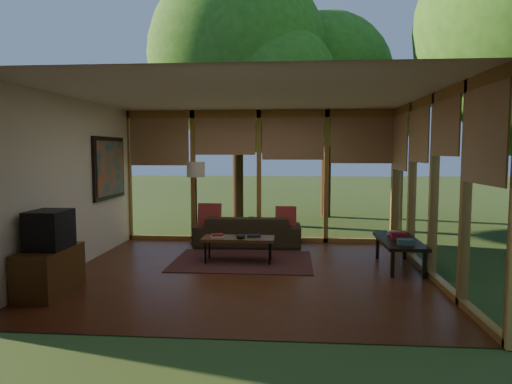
# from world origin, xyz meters

# --- Properties ---
(floor) EXTENTS (5.50, 5.50, 0.00)m
(floor) POSITION_xyz_m (0.00, 0.00, 0.00)
(floor) COLOR #5B2B18
(floor) RESTS_ON ground
(ceiling) EXTENTS (5.50, 5.50, 0.00)m
(ceiling) POSITION_xyz_m (0.00, 0.00, 2.70)
(ceiling) COLOR white
(ceiling) RESTS_ON ground
(wall_left) EXTENTS (0.04, 5.00, 2.70)m
(wall_left) POSITION_xyz_m (-2.75, 0.00, 1.35)
(wall_left) COLOR silver
(wall_left) RESTS_ON ground
(wall_front) EXTENTS (5.50, 0.04, 2.70)m
(wall_front) POSITION_xyz_m (0.00, -2.50, 1.35)
(wall_front) COLOR silver
(wall_front) RESTS_ON ground
(window_wall_back) EXTENTS (5.50, 0.12, 2.70)m
(window_wall_back) POSITION_xyz_m (0.00, 2.50, 1.35)
(window_wall_back) COLOR olive
(window_wall_back) RESTS_ON ground
(window_wall_right) EXTENTS (0.12, 5.00, 2.70)m
(window_wall_right) POSITION_xyz_m (2.75, 0.00, 1.35)
(window_wall_right) COLOR olive
(window_wall_right) RESTS_ON ground
(tree_nw) EXTENTS (4.51, 4.51, 6.53)m
(tree_nw) POSITION_xyz_m (-0.72, 4.89, 4.27)
(tree_nw) COLOR #3E2716
(tree_nw) RESTS_ON ground
(tree_ne) EXTENTS (3.61, 3.61, 5.71)m
(tree_ne) POSITION_xyz_m (1.63, 6.29, 3.89)
(tree_ne) COLOR #3E2716
(tree_ne) RESTS_ON ground
(tree_far) EXTENTS (2.98, 2.98, 4.72)m
(tree_far) POSITION_xyz_m (5.77, 4.66, 3.21)
(tree_far) COLOR #3E2716
(tree_far) RESTS_ON ground
(rug) EXTENTS (2.33, 1.65, 0.01)m
(rug) POSITION_xyz_m (-0.14, 0.71, 0.01)
(rug) COLOR maroon
(rug) RESTS_ON floor
(sofa) EXTENTS (2.10, 0.88, 0.60)m
(sofa) POSITION_xyz_m (-0.18, 2.00, 0.30)
(sofa) COLOR #322A19
(sofa) RESTS_ON floor
(pillow_left) EXTENTS (0.45, 0.24, 0.47)m
(pillow_left) POSITION_xyz_m (-0.93, 1.95, 0.60)
(pillow_left) COLOR maroon
(pillow_left) RESTS_ON sofa
(pillow_right) EXTENTS (0.40, 0.22, 0.42)m
(pillow_right) POSITION_xyz_m (0.57, 1.95, 0.58)
(pillow_right) COLOR maroon
(pillow_right) RESTS_ON sofa
(ct_book_lower) EXTENTS (0.26, 0.22, 0.03)m
(ct_book_lower) POSITION_xyz_m (-0.56, 0.60, 0.44)
(ct_book_lower) COLOR beige
(ct_book_lower) RESTS_ON coffee_table
(ct_book_upper) EXTENTS (0.22, 0.19, 0.03)m
(ct_book_upper) POSITION_xyz_m (-0.56, 0.60, 0.47)
(ct_book_upper) COLOR maroon
(ct_book_upper) RESTS_ON coffee_table
(ct_book_side) EXTENTS (0.24, 0.19, 0.03)m
(ct_book_side) POSITION_xyz_m (0.04, 0.73, 0.44)
(ct_book_side) COLOR black
(ct_book_side) RESTS_ON coffee_table
(ct_bowl) EXTENTS (0.16, 0.16, 0.07)m
(ct_bowl) POSITION_xyz_m (-0.16, 0.55, 0.46)
(ct_bowl) COLOR black
(ct_bowl) RESTS_ON coffee_table
(media_cabinet) EXTENTS (0.50, 1.00, 0.60)m
(media_cabinet) POSITION_xyz_m (-2.47, -1.23, 0.30)
(media_cabinet) COLOR #563717
(media_cabinet) RESTS_ON floor
(television) EXTENTS (0.45, 0.55, 0.50)m
(television) POSITION_xyz_m (-2.45, -1.23, 0.85)
(television) COLOR black
(television) RESTS_ON media_cabinet
(console_book_a) EXTENTS (0.25, 0.19, 0.09)m
(console_book_a) POSITION_xyz_m (2.40, 0.10, 0.50)
(console_book_a) COLOR #386254
(console_book_a) RESTS_ON side_console
(console_book_b) EXTENTS (0.24, 0.18, 0.11)m
(console_book_b) POSITION_xyz_m (2.40, 0.55, 0.51)
(console_book_b) COLOR maroon
(console_book_b) RESTS_ON side_console
(console_book_c) EXTENTS (0.24, 0.19, 0.06)m
(console_book_c) POSITION_xyz_m (2.40, 0.95, 0.48)
(console_book_c) COLOR beige
(console_book_c) RESTS_ON side_console
(floor_lamp) EXTENTS (0.36, 0.36, 1.65)m
(floor_lamp) POSITION_xyz_m (-1.24, 2.12, 1.41)
(floor_lamp) COLOR black
(floor_lamp) RESTS_ON floor
(coffee_table) EXTENTS (1.20, 0.50, 0.43)m
(coffee_table) POSITION_xyz_m (-0.21, 0.65, 0.39)
(coffee_table) COLOR #563717
(coffee_table) RESTS_ON floor
(side_console) EXTENTS (0.60, 1.40, 0.46)m
(side_console) POSITION_xyz_m (2.40, 0.50, 0.41)
(side_console) COLOR black
(side_console) RESTS_ON floor
(wall_painting) EXTENTS (0.06, 1.35, 1.15)m
(wall_painting) POSITION_xyz_m (-2.71, 1.40, 1.55)
(wall_painting) COLOR black
(wall_painting) RESTS_ON wall_left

